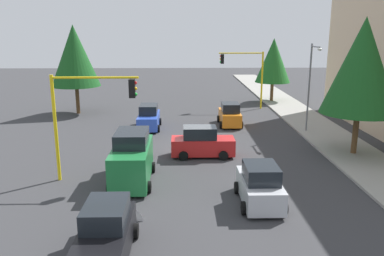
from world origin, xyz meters
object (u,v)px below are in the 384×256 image
object	(u,v)px
car_orange	(230,115)
car_blue	(149,118)
car_silver	(260,186)
car_red	(202,143)
tree_opposite_side	(75,56)
car_black	(106,233)
traffic_signal_near_right	(88,107)
tree_roadside_near	(362,66)
street_lamp_curbside	(311,79)
traffic_signal_far_left	(245,69)
tree_roadside_far	(273,61)
delivery_van_green	(132,159)

from	to	relation	value
car_orange	car_blue	distance (m)	6.94
car_silver	car_red	bearing A→B (deg)	-162.16
car_silver	car_blue	size ratio (longest dim) A/B	0.94
car_red	car_orange	distance (m)	9.00
tree_opposite_side	car_black	world-z (taller)	tree_opposite_side
tree_opposite_side	car_blue	size ratio (longest dim) A/B	2.11
car_blue	traffic_signal_near_right	bearing A→B (deg)	-10.53
tree_roadside_near	street_lamp_curbside	bearing A→B (deg)	-166.95
traffic_signal_far_left	tree_roadside_near	world-z (taller)	tree_roadside_near
tree_roadside_near	car_black	world-z (taller)	tree_roadside_near
car_blue	traffic_signal_far_left	bearing A→B (deg)	131.96
tree_roadside_far	car_orange	world-z (taller)	tree_roadside_far
traffic_signal_far_left	car_orange	xyz separation A→B (m)	(7.45, -2.38, -3.25)
traffic_signal_near_right	traffic_signal_far_left	world-z (taller)	traffic_signal_far_left
car_red	car_orange	bearing A→B (deg)	161.77
street_lamp_curbside	delivery_van_green	size ratio (longest dim) A/B	1.46
tree_roadside_near	car_silver	distance (m)	11.65
traffic_signal_far_left	car_blue	world-z (taller)	traffic_signal_far_left
delivery_van_green	traffic_signal_far_left	bearing A→B (deg)	155.72
car_red	car_silver	distance (m)	7.68
car_black	delivery_van_green	bearing A→B (deg)	179.46
car_orange	car_black	world-z (taller)	same
traffic_signal_far_left	delivery_van_green	distance (m)	22.52
street_lamp_curbside	car_orange	world-z (taller)	street_lamp_curbside
car_silver	car_blue	world-z (taller)	same
car_blue	delivery_van_green	bearing A→B (deg)	0.41
tree_roadside_far	car_orange	bearing A→B (deg)	-28.27
street_lamp_curbside	car_orange	size ratio (longest dim) A/B	1.87
tree_roadside_far	tree_opposite_side	size ratio (longest dim) A/B	0.84
delivery_van_green	car_blue	bearing A→B (deg)	-179.59
traffic_signal_far_left	tree_roadside_near	distance (m)	16.78
tree_roadside_far	car_silver	world-z (taller)	tree_roadside_far
delivery_van_green	street_lamp_curbside	bearing A→B (deg)	128.23
car_orange	car_blue	xyz separation A→B (m)	(0.89, -6.89, 0.00)
traffic_signal_near_right	tree_roadside_near	distance (m)	16.79
traffic_signal_far_left	tree_roadside_near	xyz separation A→B (m)	(16.00, 4.77, 1.66)
car_red	tree_roadside_far	bearing A→B (deg)	155.84
tree_roadside_near	car_black	distance (m)	18.87
street_lamp_curbside	car_black	world-z (taller)	street_lamp_curbside
tree_opposite_side	street_lamp_curbside	bearing A→B (deg)	67.45
tree_roadside_far	car_black	size ratio (longest dim) A/B	1.72
car_blue	car_black	world-z (taller)	same
street_lamp_curbside	tree_opposite_side	bearing A→B (deg)	-112.55
street_lamp_curbside	tree_opposite_side	size ratio (longest dim) A/B	0.82
street_lamp_curbside	car_red	size ratio (longest dim) A/B	1.72
traffic_signal_far_left	tree_roadside_far	xyz separation A→B (m)	(-4.00, 3.77, 0.53)
tree_opposite_side	delivery_van_green	size ratio (longest dim) A/B	1.78
car_blue	tree_roadside_near	bearing A→B (deg)	61.36
tree_opposite_side	tree_roadside_far	bearing A→B (deg)	106.31
delivery_van_green	car_blue	xyz separation A→B (m)	(-12.03, -0.09, -0.39)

